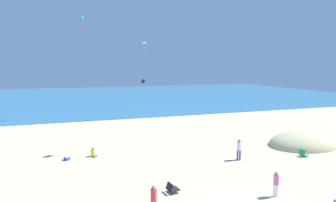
# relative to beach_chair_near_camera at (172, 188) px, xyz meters

# --- Properties ---
(ground_plane) EXTENTS (120.00, 120.00, 0.00)m
(ground_plane) POSITION_rel_beach_chair_near_camera_xyz_m (1.29, 6.31, -0.27)
(ground_plane) COLOR #C6B58C
(ocean_water) EXTENTS (120.00, 60.00, 0.05)m
(ocean_water) POSITION_rel_beach_chair_near_camera_xyz_m (1.29, 51.32, -0.24)
(ocean_water) COLOR teal
(ocean_water) RESTS_ON ground_plane
(dune_mound) EXTENTS (6.43, 4.50, 2.50)m
(dune_mound) POSITION_rel_beach_chair_near_camera_xyz_m (13.99, 4.86, -0.27)
(dune_mound) COLOR #BDB684
(dune_mound) RESTS_ON ground_plane
(beach_chair_near_camera) EXTENTS (0.76, 0.72, 0.58)m
(beach_chair_near_camera) POSITION_rel_beach_chair_near_camera_xyz_m (0.00, 0.00, 0.00)
(beach_chair_near_camera) COLOR black
(beach_chair_near_camera) RESTS_ON ground_plane
(beach_chair_mid_beach) EXTENTS (0.72, 0.62, 0.56)m
(beach_chair_mid_beach) POSITION_rel_beach_chair_near_camera_xyz_m (11.63, 2.47, -0.03)
(beach_chair_mid_beach) COLOR #2D9956
(beach_chair_mid_beach) RESTS_ON ground_plane
(cooler_box) EXTENTS (0.49, 0.52, 0.28)m
(cooler_box) POSITION_rel_beach_chair_near_camera_xyz_m (-6.02, 7.17, -0.13)
(cooler_box) COLOR #2D56B7
(cooler_box) RESTS_ON ground_plane
(person_0) EXTENTS (0.53, 0.63, 0.70)m
(person_0) POSITION_rel_beach_chair_near_camera_xyz_m (-4.10, 7.37, -0.01)
(person_0) COLOR yellow
(person_0) RESTS_ON ground_plane
(person_1) EXTENTS (0.45, 0.45, 1.59)m
(person_1) POSITION_rel_beach_chair_near_camera_xyz_m (6.38, 3.33, 0.65)
(person_1) COLOR blue
(person_1) RESTS_ON ground_plane
(person_3) EXTENTS (0.33, 0.33, 1.47)m
(person_3) POSITION_rel_beach_chair_near_camera_xyz_m (-1.49, -1.79, 0.58)
(person_3) COLOR blue
(person_3) RESTS_ON ground_plane
(person_4) EXTENTS (0.32, 0.32, 1.39)m
(person_4) POSITION_rel_beach_chair_near_camera_xyz_m (5.21, -2.05, 0.54)
(person_4) COLOR white
(person_4) RESTS_ON ground_plane
(kite_yellow) EXTENTS (0.68, 0.59, 1.25)m
(kite_yellow) POSITION_rel_beach_chair_near_camera_xyz_m (3.07, 21.42, 10.01)
(kite_yellow) COLOR yellow
(kite_black) EXTENTS (0.69, 0.18, 1.49)m
(kite_black) POSITION_rel_beach_chair_near_camera_xyz_m (2.94, 22.03, 4.74)
(kite_black) COLOR black
(kite_teal) EXTENTS (0.85, 0.87, 1.38)m
(kite_teal) POSITION_rel_beach_chair_near_camera_xyz_m (-4.94, 24.32, 13.52)
(kite_teal) COLOR #1EADAD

